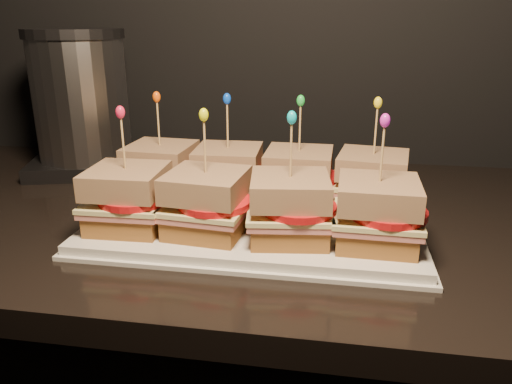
# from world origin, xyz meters

# --- Properties ---
(granite_slab) EXTENTS (2.34, 0.65, 0.04)m
(granite_slab) POSITION_xyz_m (-0.74, 1.68, 0.87)
(granite_slab) COLOR black
(granite_slab) RESTS_ON cabinet
(platter) EXTENTS (0.46, 0.28, 0.02)m
(platter) POSITION_xyz_m (-0.84, 1.61, 0.90)
(platter) COLOR white
(platter) RESTS_ON granite_slab
(platter_rim) EXTENTS (0.47, 0.30, 0.01)m
(platter_rim) POSITION_xyz_m (-0.84, 1.61, 0.90)
(platter_rim) COLOR white
(platter_rim) RESTS_ON granite_slab
(sandwich_0_bread_bot) EXTENTS (0.10, 0.10, 0.03)m
(sandwich_0_bread_bot) POSITION_xyz_m (-1.00, 1.68, 0.92)
(sandwich_0_bread_bot) COLOR brown
(sandwich_0_bread_bot) RESTS_ON platter
(sandwich_0_ham) EXTENTS (0.11, 0.11, 0.01)m
(sandwich_0_ham) POSITION_xyz_m (-1.00, 1.68, 0.94)
(sandwich_0_ham) COLOR #CD6F61
(sandwich_0_ham) RESTS_ON sandwich_0_bread_bot
(sandwich_0_cheese) EXTENTS (0.11, 0.11, 0.01)m
(sandwich_0_cheese) POSITION_xyz_m (-1.00, 1.68, 0.95)
(sandwich_0_cheese) COLOR beige
(sandwich_0_cheese) RESTS_ON sandwich_0_ham
(sandwich_0_tomato) EXTENTS (0.10, 0.10, 0.01)m
(sandwich_0_tomato) POSITION_xyz_m (-0.99, 1.67, 0.96)
(sandwich_0_tomato) COLOR red
(sandwich_0_tomato) RESTS_ON sandwich_0_cheese
(sandwich_0_bread_top) EXTENTS (0.10, 0.10, 0.03)m
(sandwich_0_bread_top) POSITION_xyz_m (-1.00, 1.68, 0.98)
(sandwich_0_bread_top) COLOR #54260E
(sandwich_0_bread_top) RESTS_ON sandwich_0_tomato
(sandwich_0_pick) EXTENTS (0.00, 0.00, 0.09)m
(sandwich_0_pick) POSITION_xyz_m (-1.00, 1.68, 1.02)
(sandwich_0_pick) COLOR tan
(sandwich_0_pick) RESTS_ON sandwich_0_bread_top
(sandwich_0_frill) EXTENTS (0.01, 0.01, 0.02)m
(sandwich_0_frill) POSITION_xyz_m (-1.00, 1.68, 1.07)
(sandwich_0_frill) COLOR #E9510A
(sandwich_0_frill) RESTS_ON sandwich_0_pick
(sandwich_1_bread_bot) EXTENTS (0.10, 0.10, 0.03)m
(sandwich_1_bread_bot) POSITION_xyz_m (-0.89, 1.68, 0.92)
(sandwich_1_bread_bot) COLOR brown
(sandwich_1_bread_bot) RESTS_ON platter
(sandwich_1_ham) EXTENTS (0.11, 0.11, 0.01)m
(sandwich_1_ham) POSITION_xyz_m (-0.89, 1.68, 0.94)
(sandwich_1_ham) COLOR #CD6F61
(sandwich_1_ham) RESTS_ON sandwich_1_bread_bot
(sandwich_1_cheese) EXTENTS (0.11, 0.11, 0.01)m
(sandwich_1_cheese) POSITION_xyz_m (-0.89, 1.68, 0.95)
(sandwich_1_cheese) COLOR beige
(sandwich_1_cheese) RESTS_ON sandwich_1_ham
(sandwich_1_tomato) EXTENTS (0.10, 0.10, 0.01)m
(sandwich_1_tomato) POSITION_xyz_m (-0.88, 1.67, 0.96)
(sandwich_1_tomato) COLOR red
(sandwich_1_tomato) RESTS_ON sandwich_1_cheese
(sandwich_1_bread_top) EXTENTS (0.10, 0.10, 0.03)m
(sandwich_1_bread_top) POSITION_xyz_m (-0.89, 1.68, 0.98)
(sandwich_1_bread_top) COLOR #54260E
(sandwich_1_bread_top) RESTS_ON sandwich_1_tomato
(sandwich_1_pick) EXTENTS (0.00, 0.00, 0.09)m
(sandwich_1_pick) POSITION_xyz_m (-0.89, 1.68, 1.02)
(sandwich_1_pick) COLOR tan
(sandwich_1_pick) RESTS_ON sandwich_1_bread_top
(sandwich_1_frill) EXTENTS (0.01, 0.01, 0.02)m
(sandwich_1_frill) POSITION_xyz_m (-0.89, 1.68, 1.07)
(sandwich_1_frill) COLOR blue
(sandwich_1_frill) RESTS_ON sandwich_1_pick
(sandwich_2_bread_bot) EXTENTS (0.10, 0.10, 0.03)m
(sandwich_2_bread_bot) POSITION_xyz_m (-0.78, 1.68, 0.92)
(sandwich_2_bread_bot) COLOR brown
(sandwich_2_bread_bot) RESTS_ON platter
(sandwich_2_ham) EXTENTS (0.11, 0.10, 0.01)m
(sandwich_2_ham) POSITION_xyz_m (-0.78, 1.68, 0.94)
(sandwich_2_ham) COLOR #CD6F61
(sandwich_2_ham) RESTS_ON sandwich_2_bread_bot
(sandwich_2_cheese) EXTENTS (0.11, 0.11, 0.01)m
(sandwich_2_cheese) POSITION_xyz_m (-0.78, 1.68, 0.95)
(sandwich_2_cheese) COLOR beige
(sandwich_2_cheese) RESTS_ON sandwich_2_ham
(sandwich_2_tomato) EXTENTS (0.10, 0.10, 0.01)m
(sandwich_2_tomato) POSITION_xyz_m (-0.77, 1.67, 0.96)
(sandwich_2_tomato) COLOR red
(sandwich_2_tomato) RESTS_ON sandwich_2_cheese
(sandwich_2_bread_top) EXTENTS (0.10, 0.10, 0.03)m
(sandwich_2_bread_top) POSITION_xyz_m (-0.78, 1.68, 0.98)
(sandwich_2_bread_top) COLOR #54260E
(sandwich_2_bread_top) RESTS_ON sandwich_2_tomato
(sandwich_2_pick) EXTENTS (0.00, 0.00, 0.09)m
(sandwich_2_pick) POSITION_xyz_m (-0.78, 1.68, 1.02)
(sandwich_2_pick) COLOR tan
(sandwich_2_pick) RESTS_ON sandwich_2_bread_top
(sandwich_2_frill) EXTENTS (0.01, 0.01, 0.02)m
(sandwich_2_frill) POSITION_xyz_m (-0.78, 1.68, 1.07)
(sandwich_2_frill) COLOR green
(sandwich_2_frill) RESTS_ON sandwich_2_pick
(sandwich_3_bread_bot) EXTENTS (0.11, 0.11, 0.03)m
(sandwich_3_bread_bot) POSITION_xyz_m (-0.67, 1.68, 0.92)
(sandwich_3_bread_bot) COLOR brown
(sandwich_3_bread_bot) RESTS_ON platter
(sandwich_3_ham) EXTENTS (0.12, 0.12, 0.01)m
(sandwich_3_ham) POSITION_xyz_m (-0.67, 1.68, 0.94)
(sandwich_3_ham) COLOR #CD6F61
(sandwich_3_ham) RESTS_ON sandwich_3_bread_bot
(sandwich_3_cheese) EXTENTS (0.12, 0.12, 0.01)m
(sandwich_3_cheese) POSITION_xyz_m (-0.67, 1.68, 0.95)
(sandwich_3_cheese) COLOR beige
(sandwich_3_cheese) RESTS_ON sandwich_3_ham
(sandwich_3_tomato) EXTENTS (0.10, 0.10, 0.01)m
(sandwich_3_tomato) POSITION_xyz_m (-0.66, 1.67, 0.96)
(sandwich_3_tomato) COLOR red
(sandwich_3_tomato) RESTS_ON sandwich_3_cheese
(sandwich_3_bread_top) EXTENTS (0.11, 0.11, 0.03)m
(sandwich_3_bread_top) POSITION_xyz_m (-0.67, 1.68, 0.98)
(sandwich_3_bread_top) COLOR #54260E
(sandwich_3_bread_top) RESTS_ON sandwich_3_tomato
(sandwich_3_pick) EXTENTS (0.00, 0.00, 0.09)m
(sandwich_3_pick) POSITION_xyz_m (-0.67, 1.68, 1.02)
(sandwich_3_pick) COLOR tan
(sandwich_3_pick) RESTS_ON sandwich_3_bread_top
(sandwich_3_frill) EXTENTS (0.01, 0.01, 0.02)m
(sandwich_3_frill) POSITION_xyz_m (-0.67, 1.68, 1.07)
(sandwich_3_frill) COLOR yellow
(sandwich_3_frill) RESTS_ON sandwich_3_pick
(sandwich_4_bread_bot) EXTENTS (0.10, 0.10, 0.03)m
(sandwich_4_bread_bot) POSITION_xyz_m (-1.00, 1.55, 0.92)
(sandwich_4_bread_bot) COLOR brown
(sandwich_4_bread_bot) RESTS_ON platter
(sandwich_4_ham) EXTENTS (0.11, 0.11, 0.01)m
(sandwich_4_ham) POSITION_xyz_m (-1.00, 1.55, 0.94)
(sandwich_4_ham) COLOR #CD6F61
(sandwich_4_ham) RESTS_ON sandwich_4_bread_bot
(sandwich_4_cheese) EXTENTS (0.11, 0.11, 0.01)m
(sandwich_4_cheese) POSITION_xyz_m (-1.00, 1.55, 0.95)
(sandwich_4_cheese) COLOR beige
(sandwich_4_cheese) RESTS_ON sandwich_4_ham
(sandwich_4_tomato) EXTENTS (0.10, 0.10, 0.01)m
(sandwich_4_tomato) POSITION_xyz_m (-0.99, 1.54, 0.96)
(sandwich_4_tomato) COLOR red
(sandwich_4_tomato) RESTS_ON sandwich_4_cheese
(sandwich_4_bread_top) EXTENTS (0.10, 0.10, 0.03)m
(sandwich_4_bread_top) POSITION_xyz_m (-1.00, 1.55, 0.98)
(sandwich_4_bread_top) COLOR #54260E
(sandwich_4_bread_top) RESTS_ON sandwich_4_tomato
(sandwich_4_pick) EXTENTS (0.00, 0.00, 0.09)m
(sandwich_4_pick) POSITION_xyz_m (-1.00, 1.55, 1.02)
(sandwich_4_pick) COLOR tan
(sandwich_4_pick) RESTS_ON sandwich_4_bread_top
(sandwich_4_frill) EXTENTS (0.01, 0.01, 0.02)m
(sandwich_4_frill) POSITION_xyz_m (-1.00, 1.55, 1.07)
(sandwich_4_frill) COLOR red
(sandwich_4_frill) RESTS_ON sandwich_4_pick
(sandwich_5_bread_bot) EXTENTS (0.11, 0.11, 0.03)m
(sandwich_5_bread_bot) POSITION_xyz_m (-0.89, 1.55, 0.92)
(sandwich_5_bread_bot) COLOR brown
(sandwich_5_bread_bot) RESTS_ON platter
(sandwich_5_ham) EXTENTS (0.12, 0.11, 0.01)m
(sandwich_5_ham) POSITION_xyz_m (-0.89, 1.55, 0.94)
(sandwich_5_ham) COLOR #CD6F61
(sandwich_5_ham) RESTS_ON sandwich_5_bread_bot
(sandwich_5_cheese) EXTENTS (0.12, 0.11, 0.01)m
(sandwich_5_cheese) POSITION_xyz_m (-0.89, 1.55, 0.95)
(sandwich_5_cheese) COLOR beige
(sandwich_5_cheese) RESTS_ON sandwich_5_ham
(sandwich_5_tomato) EXTENTS (0.10, 0.10, 0.01)m
(sandwich_5_tomato) POSITION_xyz_m (-0.88, 1.54, 0.96)
(sandwich_5_tomato) COLOR red
(sandwich_5_tomato) RESTS_ON sandwich_5_cheese
(sandwich_5_bread_top) EXTENTS (0.11, 0.11, 0.03)m
(sandwich_5_bread_top) POSITION_xyz_m (-0.89, 1.55, 0.98)
(sandwich_5_bread_top) COLOR #54260E
(sandwich_5_bread_top) RESTS_ON sandwich_5_tomato
(sandwich_5_pick) EXTENTS (0.00, 0.00, 0.09)m
(sandwich_5_pick) POSITION_xyz_m (-0.89, 1.55, 1.02)
(sandwich_5_pick) COLOR tan
(sandwich_5_pick) RESTS_ON sandwich_5_bread_top
(sandwich_5_frill) EXTENTS (0.01, 0.01, 0.02)m
(sandwich_5_frill) POSITION_xyz_m (-0.89, 1.55, 1.07)
(sandwich_5_frill) COLOR #E7F00D
(sandwich_5_frill) RESTS_ON sandwich_5_pick
(sandwich_6_bread_bot) EXTENTS (0.11, 0.11, 0.03)m
(sandwich_6_bread_bot) POSITION_xyz_m (-0.78, 1.55, 0.92)
(sandwich_6_bread_bot) COLOR brown
(sandwich_6_bread_bot) RESTS_ON platter
(sandwich_6_ham) EXTENTS (0.12, 0.11, 0.01)m
(sandwich_6_ham) POSITION_xyz_m (-0.78, 1.55, 0.94)
(sandwich_6_ham) COLOR #CD6F61
(sandwich_6_ham) RESTS_ON sandwich_6_bread_bot
(sandwich_6_cheese) EXTENTS (0.12, 0.12, 0.01)m
(sandwich_6_cheese) POSITION_xyz_m (-0.78, 1.55, 0.95)
(sandwich_6_cheese) COLOR beige
(sandwich_6_cheese) RESTS_ON sandwich_6_ham
(sandwich_6_tomato) EXTENTS (0.10, 0.10, 0.01)m
(sandwich_6_tomato) POSITION_xyz_m (-0.77, 1.54, 0.96)
(sandwich_6_tomato) COLOR red
(sandwich_6_tomato) RESTS_ON sandwich_6_cheese
(sandwich_6_bread_top) EXTENTS (0.11, 0.11, 0.03)m
(sandwich_6_bread_top) POSITION_xyz_m (-0.78, 1.55, 0.98)
(sandwich_6_bread_top) COLOR #54260E
(sandwich_6_bread_top) RESTS_ON sandwich_6_tomato
(sandwich_6_pick) EXTENTS (0.00, 0.00, 0.09)m
(sandwich_6_pick) POSITION_xyz_m (-0.78, 1.55, 1.02)
(sandwich_6_pick) COLOR tan
(sandwich_6_pick) RESTS_ON sandwich_6_bread_top
(sandwich_6_frill) EXTENTS (0.01, 0.01, 0.02)m
(sandwich_6_frill) POSITION_xyz_m (-0.78, 1.55, 1.07)
(sandwich_6_frill) COLOR #0ABECB
(sandwich_6_frill) RESTS_ON sandwich_6_pick
(sandwich_7_bread_bot) EXTENTS (0.10, 0.10, 0.03)m
(sandwich_7_bread_bot) POSITION_xyz_m (-0.67, 1.55, 0.92)
(sandwich_7_bread_bot) COLOR brown
(sandwich_7_bread_bot) RESTS_ON platter
(sandwich_7_ham) EXTENTS (0.11, 0.10, 0.01)m
(sandwich_7_ham) POSITION_xyz_m (-0.67, 1.55, 0.94)
(sandwich_7_ham) COLOR #CD6F61
(sandwich_7_ham) RESTS_ON sandwich_7_bread_bot
(sandwich_7_cheese) EXTENTS (0.11, 0.11, 0.01)m
(sandwich_7_cheese) POSITION_xyz_m (-0.67, 1.55, 0.95)
(sandwich_7_cheese) COLOR beige
(sandwich_7_cheese) RESTS_ON sandwich_7_ham
(sandwich_7_tomato) EXTENTS (0.10, 0.10, 0.01)m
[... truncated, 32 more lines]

